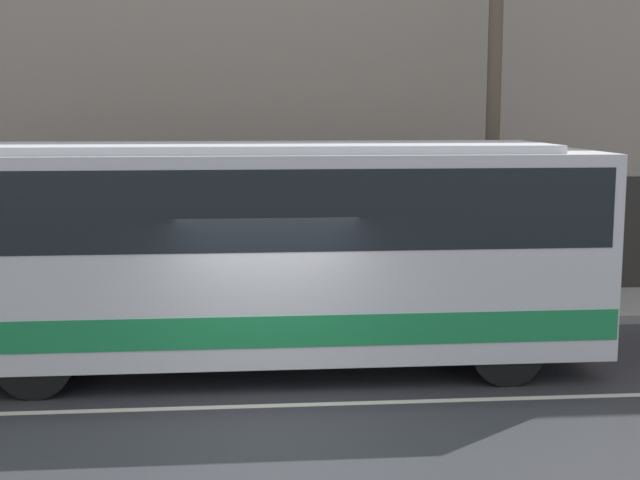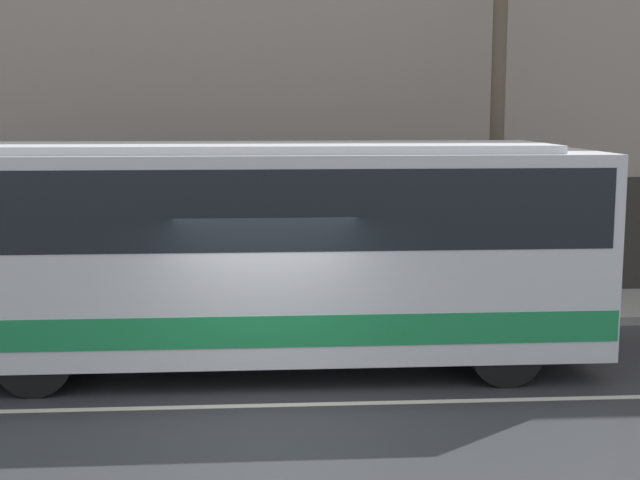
# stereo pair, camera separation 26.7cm
# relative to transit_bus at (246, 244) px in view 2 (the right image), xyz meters

# --- Properties ---
(ground_plane) EXTENTS (60.00, 60.00, 0.00)m
(ground_plane) POSITION_rel_transit_bus_xyz_m (0.28, -1.77, -1.95)
(ground_plane) COLOR #333338
(sidewalk) EXTENTS (60.00, 2.59, 0.16)m
(sidewalk) POSITION_rel_transit_bus_xyz_m (0.28, 3.52, -1.87)
(sidewalk) COLOR #A09E99
(sidewalk) RESTS_ON ground_plane
(building_facade) EXTENTS (60.00, 0.35, 10.20)m
(building_facade) POSITION_rel_transit_bus_xyz_m (0.28, 4.96, 2.97)
(building_facade) COLOR gray
(building_facade) RESTS_ON ground_plane
(lane_stripe) EXTENTS (54.00, 0.14, 0.01)m
(lane_stripe) POSITION_rel_transit_bus_xyz_m (0.28, -1.77, -1.94)
(lane_stripe) COLOR beige
(lane_stripe) RESTS_ON ground_plane
(transit_bus) EXTENTS (10.69, 2.59, 3.46)m
(transit_bus) POSITION_rel_transit_bus_xyz_m (0.00, 0.00, 0.00)
(transit_bus) COLOR silver
(transit_bus) RESTS_ON ground_plane
(utility_pole_near) EXTENTS (0.27, 0.27, 6.81)m
(utility_pole_near) POSITION_rel_transit_bus_xyz_m (4.65, 3.09, 1.62)
(utility_pole_near) COLOR brown
(utility_pole_near) RESTS_ON sidewalk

